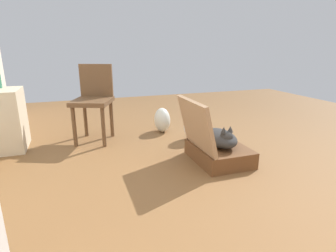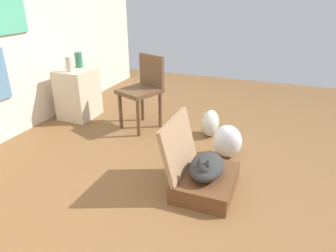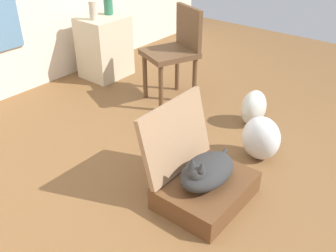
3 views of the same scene
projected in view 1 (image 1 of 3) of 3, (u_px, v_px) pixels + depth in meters
name	position (u px, v px, depth m)	size (l,w,h in m)	color
ground_plane	(204.00, 166.00, 2.55)	(7.68, 7.68, 0.00)	brown
suitcase_base	(219.00, 153.00, 2.65)	(0.61, 0.48, 0.16)	brown
suitcase_lid	(196.00, 125.00, 2.48)	(0.61, 0.48, 0.04)	#9B7756
cat	(220.00, 138.00, 2.59)	(0.52, 0.28, 0.23)	#2D2D2D
plastic_bag_white	(196.00, 126.00, 3.23)	(0.24, 0.29, 0.35)	silver
plastic_bag_clear	(162.00, 120.00, 3.53)	(0.27, 0.20, 0.32)	silver
side_table	(2.00, 120.00, 2.87)	(0.48, 0.42, 0.66)	beige
chair	(94.00, 99.00, 3.15)	(0.58, 0.55, 0.89)	brown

